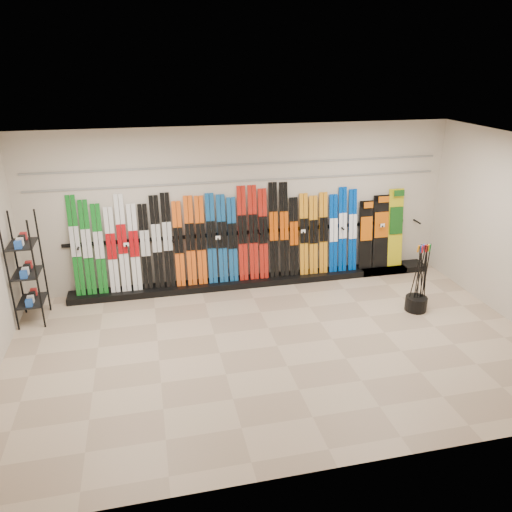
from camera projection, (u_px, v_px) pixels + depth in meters
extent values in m
plane|color=tan|center=(277.00, 346.00, 7.61)|extent=(8.00, 8.00, 0.00)
plane|color=beige|center=(244.00, 207.00, 9.32)|extent=(8.00, 0.00, 8.00)
plane|color=silver|center=(281.00, 148.00, 6.50)|extent=(8.00, 8.00, 0.00)
cube|color=black|center=(258.00, 281.00, 9.70)|extent=(8.00, 0.40, 0.12)
cube|color=#13701E|center=(76.00, 246.00, 8.75)|extent=(0.17, 0.27, 1.79)
cube|color=#13701E|center=(87.00, 248.00, 8.80)|extent=(0.17, 0.26, 1.70)
cube|color=#13701E|center=(99.00, 249.00, 8.85)|extent=(0.17, 0.25, 1.62)
cube|color=silver|center=(112.00, 250.00, 8.90)|extent=(0.17, 0.24, 1.55)
cube|color=silver|center=(123.00, 244.00, 8.92)|extent=(0.17, 0.27, 1.77)
cube|color=silver|center=(134.00, 248.00, 8.98)|extent=(0.17, 0.24, 1.58)
cube|color=black|center=(145.00, 247.00, 9.02)|extent=(0.17, 0.24, 1.57)
cube|color=black|center=(157.00, 243.00, 9.05)|extent=(0.17, 0.26, 1.71)
cube|color=black|center=(168.00, 241.00, 9.08)|extent=(0.17, 0.27, 1.75)
cube|color=#E95914|center=(179.00, 244.00, 9.14)|extent=(0.17, 0.24, 1.58)
cube|color=#E95914|center=(190.00, 241.00, 9.18)|extent=(0.17, 0.26, 1.67)
cube|color=#E95914|center=(201.00, 241.00, 9.22)|extent=(0.17, 0.25, 1.65)
cube|color=#134E8D|center=(211.00, 239.00, 9.25)|extent=(0.17, 0.26, 1.69)
cube|color=#134E8D|center=(222.00, 239.00, 9.30)|extent=(0.17, 0.26, 1.66)
cube|color=#134E8D|center=(232.00, 240.00, 9.35)|extent=(0.17, 0.25, 1.59)
cube|color=#B11C11|center=(243.00, 234.00, 9.36)|extent=(0.17, 0.27, 1.79)
cube|color=#B11C11|center=(253.00, 233.00, 9.41)|extent=(0.17, 0.27, 1.79)
cube|color=#B11C11|center=(263.00, 234.00, 9.46)|extent=(0.17, 0.26, 1.72)
cube|color=black|center=(274.00, 231.00, 9.48)|extent=(0.17, 0.28, 1.83)
cube|color=black|center=(284.00, 230.00, 9.53)|extent=(0.17, 0.28, 1.82)
cube|color=black|center=(294.00, 237.00, 9.60)|extent=(0.17, 0.24, 1.53)
cube|color=orange|center=(304.00, 235.00, 9.64)|extent=(0.17, 0.25, 1.59)
cube|color=orange|center=(313.00, 235.00, 9.68)|extent=(0.17, 0.24, 1.53)
cube|color=orange|center=(323.00, 233.00, 9.72)|extent=(0.17, 0.24, 1.59)
cube|color=#003BAC|center=(333.00, 234.00, 9.77)|extent=(0.17, 0.24, 1.54)
cube|color=#003BAC|center=(343.00, 230.00, 9.79)|extent=(0.17, 0.26, 1.67)
cube|color=#003BAC|center=(352.00, 230.00, 9.84)|extent=(0.17, 0.25, 1.61)
cube|color=black|center=(366.00, 235.00, 9.95)|extent=(0.28, 0.21, 1.37)
cube|color=black|center=(381.00, 232.00, 10.00)|extent=(0.33, 0.23, 1.46)
cube|color=gold|center=(395.00, 228.00, 10.05)|extent=(0.32, 0.24, 1.57)
cube|color=black|center=(26.00, 270.00, 8.04)|extent=(0.40, 0.60, 1.83)
cylinder|color=black|center=(416.00, 304.00, 8.65)|extent=(0.37, 0.37, 0.25)
cylinder|color=black|center=(421.00, 277.00, 8.51)|extent=(0.12, 0.08, 1.18)
cylinder|color=black|center=(415.00, 278.00, 8.48)|extent=(0.14, 0.07, 1.17)
cylinder|color=black|center=(417.00, 278.00, 8.48)|extent=(0.10, 0.09, 1.18)
cylinder|color=black|center=(425.00, 277.00, 8.52)|extent=(0.06, 0.10, 1.18)
cylinder|color=black|center=(423.00, 278.00, 8.49)|extent=(0.08, 0.09, 1.18)
cylinder|color=black|center=(424.00, 277.00, 8.52)|extent=(0.11, 0.11, 1.18)
cylinder|color=black|center=(419.00, 277.00, 8.53)|extent=(0.04, 0.11, 1.18)
cylinder|color=black|center=(426.00, 277.00, 8.52)|extent=(0.10, 0.08, 1.18)
cylinder|color=black|center=(418.00, 278.00, 8.46)|extent=(0.12, 0.03, 1.18)
cube|color=gray|center=(244.00, 181.00, 9.12)|extent=(7.60, 0.02, 0.03)
cube|color=gray|center=(244.00, 164.00, 9.01)|extent=(7.60, 0.02, 0.03)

